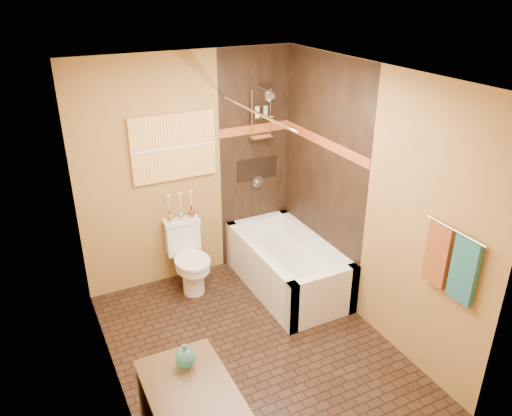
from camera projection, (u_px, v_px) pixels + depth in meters
floor at (252, 348)px, 4.64m from camera, size 3.00×3.00×0.00m
wall_left at (104, 263)px, 3.62m from camera, size 0.02×3.00×2.50m
wall_right at (368, 202)px, 4.60m from camera, size 0.02×3.00×2.50m
wall_back at (190, 171)px, 5.33m from camera, size 2.40×0.02×2.50m
wall_front at (366, 335)px, 2.90m from camera, size 2.40×0.02×2.50m
ceiling at (251, 75)px, 3.59m from camera, size 3.00×3.00×0.00m
alcove_tile_back at (255, 161)px, 5.64m from camera, size 0.85×0.01×2.50m
alcove_tile_right at (322, 176)px, 5.21m from camera, size 0.01×1.50×2.50m
mosaic_band_back at (255, 129)px, 5.47m from camera, size 0.85×0.01×0.10m
mosaic_band_right at (323, 142)px, 5.05m from camera, size 0.01×1.50×0.10m
alcove_niche at (257, 169)px, 5.68m from camera, size 0.50×0.01×0.25m
shower_fixtures at (261, 127)px, 5.38m from camera, size 0.24×0.33×1.16m
curtain_rod at (254, 111)px, 4.56m from camera, size 0.03×1.55×0.03m
towel_bar at (456, 231)px, 3.65m from camera, size 0.02×0.55×0.02m
towel_teal at (464, 271)px, 3.66m from camera, size 0.05×0.22×0.52m
towel_rust at (438, 255)px, 3.87m from camera, size 0.05×0.22×0.52m
sunset_painting at (174, 147)px, 5.11m from camera, size 0.90×0.04×0.70m
vanity_mirror at (138, 309)px, 2.71m from camera, size 0.01×1.00×0.90m
bathtub at (287, 269)px, 5.48m from camera, size 0.80×1.50×0.55m
toilet at (189, 257)px, 5.40m from camera, size 0.40×0.58×0.76m
teal_bottle at (185, 356)px, 3.30m from camera, size 0.18×0.18×0.22m
bud_vases at (180, 206)px, 5.31m from camera, size 0.31×0.07×0.31m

